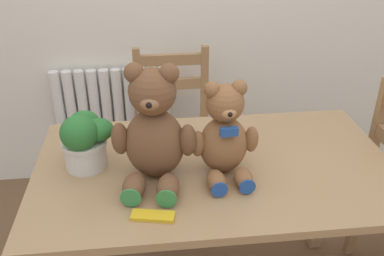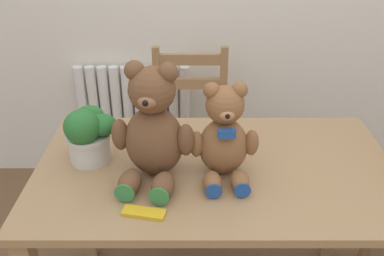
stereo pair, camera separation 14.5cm
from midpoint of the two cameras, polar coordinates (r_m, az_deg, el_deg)
name	(u,v)px [view 1 (the left image)]	position (r m, az deg, el deg)	size (l,w,h in m)	color
radiator	(115,131)	(2.73, -11.72, -0.49)	(0.70, 0.10, 0.76)	white
dining_table	(214,190)	(1.64, 0.45, -8.34)	(1.32, 0.77, 0.78)	#9E7A51
wooden_chair_behind	(174,137)	(2.38, -4.10, -1.29)	(0.41, 0.44, 0.93)	#997047
teddy_bear_left	(154,132)	(1.43, -8.02, -0.59)	(0.29, 0.31, 0.41)	brown
teddy_bear_right	(225,135)	(1.46, 1.55, -1.07)	(0.24, 0.24, 0.34)	brown
potted_plant	(84,139)	(1.57, -16.74, -1.53)	(0.19, 0.19, 0.22)	beige
chocolate_bar	(153,216)	(1.35, -8.37, -11.64)	(0.13, 0.05, 0.01)	gold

